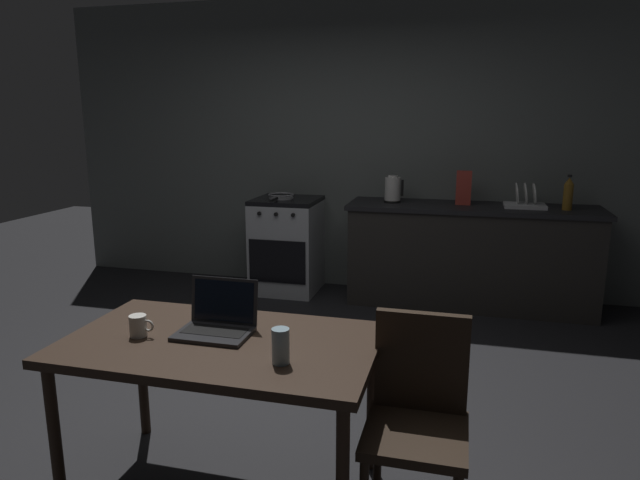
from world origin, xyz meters
The scene contains 14 objects.
ground_plane centered at (0.00, 0.00, 0.00)m, with size 12.00×12.00×0.00m, color black.
back_wall centered at (0.30, 2.40, 1.38)m, with size 6.40×0.10×2.75m, color slate.
kitchen_counter centered at (1.18, 2.05, 0.45)m, with size 2.16×0.64×0.90m.
stove_oven centered at (-0.52, 2.05, 0.45)m, with size 0.60×0.62×0.90m.
dining_table centered at (0.12, -0.89, 0.66)m, with size 1.35×0.78×0.73m.
chair centered at (0.97, -0.90, 0.52)m, with size 0.40×0.40×0.89m.
laptop centered at (0.08, -0.82, 0.77)m, with size 0.32×0.25×0.23m.
electric_kettle centered at (0.48, 2.05, 1.02)m, with size 0.17×0.15×0.24m.
bottle centered at (1.94, 2.00, 1.04)m, with size 0.08×0.08×0.29m.
frying_pan centered at (-0.57, 2.02, 0.93)m, with size 0.25×0.42×0.05m.
coffee_mug centered at (-0.24, -0.94, 0.77)m, with size 0.11×0.07×0.09m.
drinking_glass centered at (0.45, -1.05, 0.80)m, with size 0.07×0.07×0.14m.
cereal_box centered at (1.10, 2.07, 1.05)m, with size 0.13×0.05×0.30m.
dish_rack centered at (1.61, 2.05, 0.95)m, with size 0.34×0.26×0.21m.
Camera 1 is at (1.11, -2.98, 1.67)m, focal length 31.59 mm.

